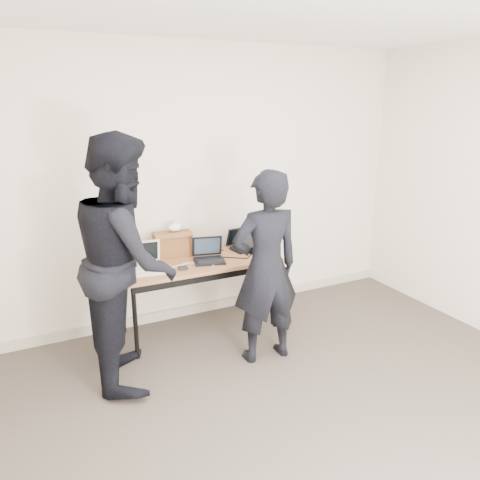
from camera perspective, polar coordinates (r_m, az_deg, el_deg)
room at (r=2.77m, az=12.98°, el=-0.94°), size 4.60×4.60×2.80m
desk at (r=4.43m, az=-4.98°, el=-3.22°), size 1.51×0.66×0.72m
laptop_beige at (r=4.21m, az=-11.36°, el=-3.01°), size 0.32×0.31×0.24m
laptop_center at (r=4.39m, az=-3.86°, el=-1.91°), size 0.34×0.33×0.22m
laptop_right at (r=4.73m, az=0.44°, el=-0.49°), size 0.31×0.30×0.21m
leather_satchel at (r=4.52m, az=-8.22°, el=-0.44°), size 0.37×0.20×0.25m
tissue at (r=4.49m, az=-7.96°, el=1.54°), size 0.14×0.11×0.08m
equipment_box at (r=4.80m, az=1.14°, el=0.11°), size 0.28×0.24×0.15m
power_brick at (r=4.19m, az=-6.97°, el=-3.42°), size 0.08×0.06×0.03m
cables at (r=4.42m, az=-4.44°, el=-2.40°), size 1.14×0.41×0.01m
person_typist at (r=3.90m, az=3.16°, el=-3.44°), size 0.62×0.42×1.65m
person_observer at (r=3.72m, az=-13.71°, el=-2.42°), size 0.93×1.09×1.96m
baseboard at (r=5.05m, az=-4.23°, el=-8.09°), size 4.50×0.03×0.10m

